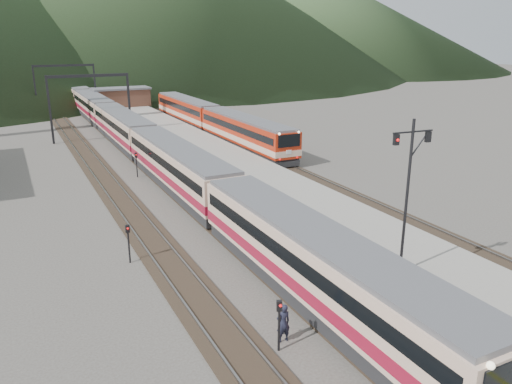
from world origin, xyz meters
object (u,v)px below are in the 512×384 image
worker (283,323)px  main_train (123,127)px  signal_mast (408,183)px  second_train (212,120)px

worker → main_train: bearing=-92.4°
signal_mast → worker: 8.90m
main_train → worker: size_ratio=60.13×
main_train → signal_mast: 42.70m
main_train → second_train: main_train is taller
second_train → worker: bearing=-108.1°
second_train → worker: 46.34m
second_train → signal_mast: signal_mast is taller
main_train → second_train: bearing=2.2°
second_train → signal_mast: 43.48m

